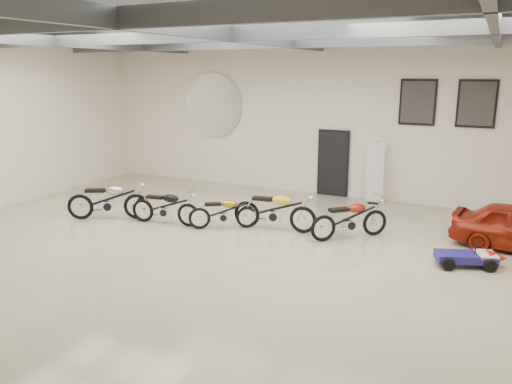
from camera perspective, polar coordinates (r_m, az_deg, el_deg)
The scene contains 16 objects.
floor at distance 11.56m, azimuth -2.60°, elevation -6.58°, with size 16.00×12.00×0.01m, color #BFB592.
ceiling at distance 10.89m, azimuth -2.90°, elevation 18.93°, with size 16.00×12.00×0.01m, color slate.
back_wall at distance 16.44m, azimuth 7.38°, elevation 8.34°, with size 16.00×0.02×5.00m, color #F1E3CF.
ceiling_beams at distance 10.87m, azimuth -2.89°, elevation 17.61°, with size 15.80×11.80×0.32m, color #53565A, non-canonical shape.
door at distance 16.44m, azimuth 8.82°, elevation 3.18°, with size 0.92×0.08×2.10m, color black.
logo_plaque at distance 18.04m, azimuth -4.95°, elevation 9.82°, with size 2.30×0.06×1.16m, color silver, non-canonical shape.
poster_left at distance 15.67m, azimuth 18.00°, elevation 9.73°, with size 1.05×0.08×1.35m, color black, non-canonical shape.
poster_mid at distance 15.53m, azimuth 23.91°, elevation 9.21°, with size 1.05×0.08×1.35m, color black, non-canonical shape.
oil_sign at distance 15.99m, azimuth 13.72°, elevation 5.02°, with size 0.72×0.10×0.72m, color white, non-canonical shape.
banner_stand at distance 15.67m, azimuth 13.43°, elevation 2.08°, with size 0.52×0.21×1.90m, color white, non-canonical shape.
motorcycle_silver at distance 14.29m, azimuth -16.56°, elevation -0.78°, with size 2.20×0.68×1.14m, color silver, non-canonical shape.
motorcycle_black at distance 13.49m, azimuth -10.36°, elevation -1.57°, with size 1.94×0.60×1.01m, color silver, non-canonical shape.
motorcycle_gold at distance 12.95m, azimuth -3.77°, elevation -2.22°, with size 1.76×0.55×0.92m, color silver, non-canonical shape.
motorcycle_yellow at distance 12.77m, azimuth 2.12°, elevation -1.95°, with size 2.16×0.67×1.12m, color silver, non-canonical shape.
motorcycle_red at distance 12.35m, azimuth 10.66°, elevation -2.90°, with size 2.02×0.63×1.05m, color silver, non-canonical shape.
go_kart at distance 11.44m, azimuth 23.46°, elevation -6.56°, with size 1.47×0.66×0.53m, color navy, non-canonical shape.
Camera 1 is at (5.18, -9.53, 4.00)m, focal length 35.00 mm.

